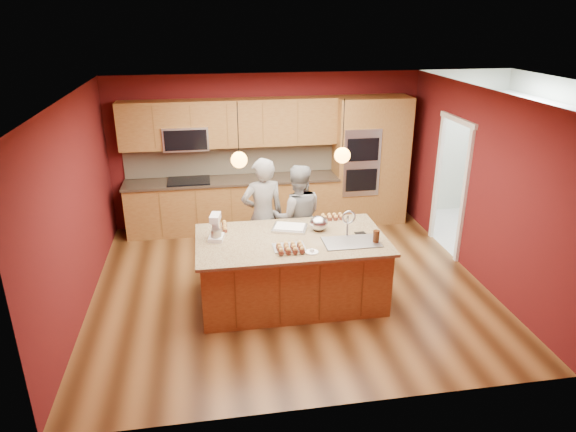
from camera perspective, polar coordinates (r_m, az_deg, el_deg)
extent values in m
plane|color=#3F230F|center=(7.48, 0.17, -7.58)|extent=(5.50, 5.50, 0.00)
plane|color=white|center=(6.59, 0.19, 13.33)|extent=(5.50, 5.50, 0.00)
plane|color=#531112|center=(9.29, -2.39, 7.31)|extent=(5.50, 0.00, 5.50)
plane|color=#531112|center=(4.69, 5.29, -7.95)|extent=(5.50, 0.00, 5.50)
plane|color=#531112|center=(7.04, -22.49, 0.82)|extent=(0.00, 5.00, 5.00)
plane|color=#531112|center=(7.84, 20.46, 3.17)|extent=(0.00, 5.00, 5.00)
cube|color=brown|center=(9.22, -6.08, 1.23)|extent=(3.70, 0.60, 0.90)
cube|color=#2D221D|center=(9.06, -6.20, 3.96)|extent=(3.74, 0.64, 0.04)
cube|color=#C1B390|center=(9.26, -6.39, 6.31)|extent=(3.70, 0.03, 0.56)
cube|color=brown|center=(8.94, -6.51, 10.23)|extent=(3.70, 0.36, 0.80)
cube|color=black|center=(9.04, -10.96, 3.84)|extent=(0.72, 0.52, 0.03)
cube|color=#B5B8BC|center=(8.96, -11.28, 8.54)|extent=(0.76, 0.40, 0.40)
cube|color=brown|center=(9.38, 7.66, 6.02)|extent=(0.80, 0.60, 2.30)
cube|color=#B5B8BC|center=(9.09, 8.21, 5.81)|extent=(0.66, 0.04, 1.20)
cube|color=brown|center=(9.59, 11.40, 6.12)|extent=(0.50, 0.60, 2.30)
plane|color=beige|center=(9.70, 20.71, -1.93)|extent=(2.60, 2.60, 0.00)
plane|color=beige|center=(9.76, 26.38, 5.77)|extent=(0.00, 2.70, 2.70)
cube|color=white|center=(9.52, 25.99, 9.22)|extent=(0.35, 2.40, 0.75)
cylinder|color=black|center=(6.18, -5.57, 9.36)|extent=(0.01, 0.01, 0.70)
sphere|color=orange|center=(6.26, -5.45, 6.23)|extent=(0.20, 0.20, 0.20)
cylinder|color=black|center=(6.39, 6.18, 9.75)|extent=(0.01, 0.01, 0.70)
sphere|color=orange|center=(6.47, 6.06, 6.72)|extent=(0.20, 0.20, 0.20)
cube|color=brown|center=(6.91, 0.36, -6.10)|extent=(2.38, 1.29, 0.87)
cube|color=tan|center=(6.71, 0.37, -2.66)|extent=(2.48, 1.39, 0.04)
cube|color=#B5B8BC|center=(6.68, 7.04, -3.54)|extent=(0.71, 0.42, 0.18)
imported|color=black|center=(7.55, -2.81, 0.04)|extent=(0.70, 0.52, 1.75)
imported|color=gray|center=(7.64, 1.04, -0.17)|extent=(0.82, 0.66, 1.63)
cube|color=white|center=(6.72, -7.97, -2.40)|extent=(0.22, 0.27, 0.05)
cube|color=white|center=(6.76, -8.06, -0.93)|extent=(0.10, 0.09, 0.24)
cube|color=white|center=(6.64, -8.09, -0.19)|extent=(0.16, 0.25, 0.09)
cylinder|color=#ABADB2|center=(6.67, -7.98, -2.03)|extent=(0.14, 0.14, 0.13)
cube|color=silver|center=(6.98, 0.19, -1.37)|extent=(0.54, 0.46, 0.03)
cube|color=white|center=(6.97, 0.19, -1.22)|extent=(0.46, 0.39, 0.02)
cube|color=#B5B8BC|center=(6.43, 0.12, -3.51)|extent=(0.40, 0.29, 0.02)
ellipsoid|color=#ABADB2|center=(6.93, 3.44, -0.81)|extent=(0.25, 0.25, 0.21)
cylinder|color=white|center=(6.32, 2.66, -4.02)|extent=(0.16, 0.16, 0.01)
cylinder|color=#33180A|center=(6.65, 9.77, -2.27)|extent=(0.08, 0.08, 0.17)
cube|color=black|center=(6.92, 8.00, -1.88)|extent=(0.15, 0.09, 0.01)
cube|color=white|center=(9.60, 24.66, 0.11)|extent=(0.62, 0.63, 0.90)
cube|color=white|center=(10.05, 22.86, 1.80)|extent=(0.68, 0.70, 1.05)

